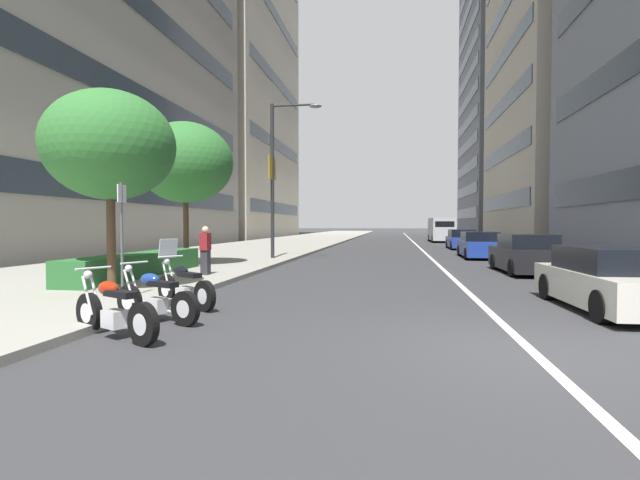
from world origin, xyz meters
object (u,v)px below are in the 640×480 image
at_px(car_far_down_avenue, 614,280).
at_px(car_lead_in_lane, 480,246).
at_px(street_tree_near_plaza_corner, 110,146).
at_px(street_tree_by_lamp_post, 185,163).
at_px(car_approaching_light, 461,240).
at_px(motorcycle_under_tarp, 114,312).
at_px(motorcycle_by_sign_pole, 155,299).
at_px(car_mid_block_traffic, 526,255).
at_px(parking_sign_by_curb, 122,229).
at_px(street_lamp_with_banners, 280,164).
at_px(pedestrian_on_plaza, 205,250).
at_px(delivery_van_ahead, 441,229).
at_px(motorcycle_far_end_row, 184,287).

distance_m(car_far_down_avenue, car_lead_in_lane, 15.64).
xyz_separation_m(street_tree_near_plaza_corner, street_tree_by_lamp_post, (7.07, 1.25, 0.50)).
height_order(car_approaching_light, street_tree_near_plaza_corner, street_tree_near_plaza_corner).
bearing_deg(motorcycle_under_tarp, street_tree_near_plaza_corner, -29.71).
bearing_deg(street_tree_near_plaza_corner, car_far_down_avenue, -91.75).
distance_m(motorcycle_by_sign_pole, car_mid_block_traffic, 13.69).
relative_size(parking_sign_by_curb, street_lamp_with_banners, 0.34).
xyz_separation_m(parking_sign_by_curb, street_lamp_with_banners, (12.87, -0.46, 3.04)).
bearing_deg(motorcycle_by_sign_pole, street_tree_by_lamp_post, -45.31).
bearing_deg(street_lamp_with_banners, pedestrian_on_plaza, 175.70).
height_order(car_lead_in_lane, car_approaching_light, car_approaching_light).
bearing_deg(parking_sign_by_curb, street_lamp_with_banners, -2.06).
distance_m(motorcycle_by_sign_pole, street_tree_near_plaza_corner, 5.19).
bearing_deg(street_tree_by_lamp_post, street_tree_near_plaza_corner, -169.95).
height_order(car_approaching_light, parking_sign_by_curb, parking_sign_by_curb).
distance_m(car_mid_block_traffic, delivery_van_ahead, 30.57).
bearing_deg(motorcycle_by_sign_pole, parking_sign_by_curb, -20.57).
height_order(street_tree_by_lamp_post, pedestrian_on_plaza, street_tree_by_lamp_post).
bearing_deg(delivery_van_ahead, motorcycle_under_tarp, 166.80).
relative_size(motorcycle_far_end_row, street_lamp_with_banners, 0.25).
bearing_deg(parking_sign_by_curb, pedestrian_on_plaza, 1.48).
relative_size(car_far_down_avenue, street_tree_by_lamp_post, 0.74).
xyz_separation_m(car_mid_block_traffic, pedestrian_on_plaza, (-3.60, 10.95, 0.27)).
xyz_separation_m(delivery_van_ahead, street_tree_near_plaza_corner, (-37.84, 11.85, 2.49)).
bearing_deg(street_lamp_with_banners, motorcycle_far_end_row, -175.52).
relative_size(delivery_van_ahead, pedestrian_on_plaza, 3.62).
distance_m(street_lamp_with_banners, street_tree_near_plaza_corner, 11.69).
distance_m(car_lead_in_lane, parking_sign_by_curb, 19.71).
height_order(motorcycle_by_sign_pole, street_lamp_with_banners, street_lamp_with_banners).
bearing_deg(street_tree_by_lamp_post, delivery_van_ahead, -23.05).
height_order(car_far_down_avenue, car_mid_block_traffic, car_mid_block_traffic).
height_order(parking_sign_by_curb, pedestrian_on_plaza, parking_sign_by_curb).
distance_m(car_approaching_light, pedestrian_on_plaza, 23.50).
bearing_deg(street_tree_by_lamp_post, car_approaching_light, -37.30).
bearing_deg(car_far_down_avenue, motorcycle_far_end_row, 94.34).
relative_size(delivery_van_ahead, street_tree_near_plaza_corner, 1.15).
height_order(motorcycle_far_end_row, street_lamp_with_banners, street_lamp_with_banners).
relative_size(motorcycle_under_tarp, motorcycle_far_end_row, 1.08).
xyz_separation_m(car_lead_in_lane, street_tree_by_lamp_post, (-8.22, 12.94, 3.64)).
xyz_separation_m(car_far_down_avenue, street_lamp_with_banners, (11.90, 10.11, 4.11)).
distance_m(car_far_down_avenue, pedestrian_on_plaza, 11.44).
distance_m(motorcycle_far_end_row, street_tree_near_plaza_corner, 4.45).
distance_m(parking_sign_by_curb, street_tree_by_lamp_post, 9.10).
distance_m(motorcycle_by_sign_pole, car_far_down_avenue, 9.31).
relative_size(motorcycle_under_tarp, car_mid_block_traffic, 0.48).
xyz_separation_m(motorcycle_far_end_row, street_lamp_with_banners, (12.88, 1.01, 4.30)).
bearing_deg(car_far_down_avenue, street_tree_by_lamp_post, 58.38).
bearing_deg(motorcycle_under_tarp, motorcycle_far_end_row, -60.17).
distance_m(motorcycle_under_tarp, delivery_van_ahead, 42.99).
bearing_deg(motorcycle_by_sign_pole, motorcycle_under_tarp, 112.98).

